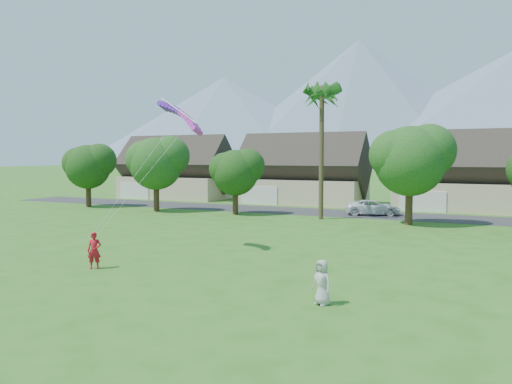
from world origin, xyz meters
The scene contains 10 objects.
ground centered at (0.00, 0.00, 0.00)m, with size 500.00×500.00×0.00m, color #2D6019.
street centered at (0.00, 34.00, 0.01)m, with size 90.00×7.00×0.01m, color #2D2D30.
kite_flyer centered at (-6.31, 3.64, 0.96)m, with size 0.70×0.46×1.93m, color red.
watcher centered at (6.35, 2.62, 0.90)m, with size 0.88×0.57×1.80m, color #B2B3AE.
parked_car centered at (1.67, 34.00, 0.75)m, with size 2.50×5.43×1.51m, color white.
mountain_ridge centered at (10.40, 260.00, 29.07)m, with size 540.00×240.00×70.00m.
houses_row centered at (0.49, 42.99, 3.44)m, with size 72.75×8.19×8.86m.
tree_row centered at (-1.14, 27.92, 4.89)m, with size 62.27×6.67×8.45m.
fan_palm centered at (-2.00, 28.50, 11.80)m, with size 3.00×3.00×13.80m.
parafoil_kite centered at (-4.75, 9.65, 8.40)m, with size 3.46×1.23×0.50m.
Camera 1 is at (12.22, -15.97, 5.84)m, focal length 35.00 mm.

